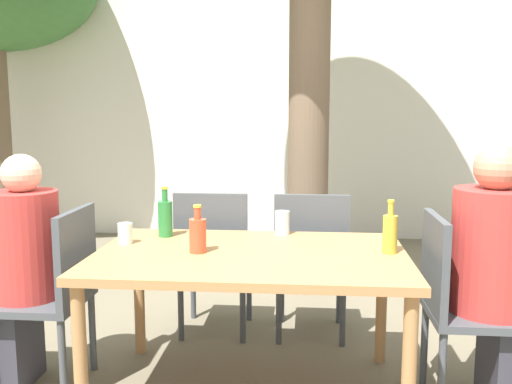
% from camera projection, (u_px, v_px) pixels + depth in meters
% --- Properties ---
extents(cafe_building_wall, '(10.00, 0.08, 2.80)m').
position_uv_depth(cafe_building_wall, '(283.00, 110.00, 6.19)').
color(cafe_building_wall, white).
rests_on(cafe_building_wall, ground_plane).
extents(dining_table_front, '(1.50, 0.98, 0.72)m').
position_uv_depth(dining_table_front, '(250.00, 267.00, 2.75)').
color(dining_table_front, '#B27F4C').
rests_on(dining_table_front, ground_plane).
extents(patio_chair_0, '(0.44, 0.44, 0.92)m').
position_uv_depth(patio_chair_0, '(56.00, 287.00, 2.86)').
color(patio_chair_0, '#474C51').
rests_on(patio_chair_0, ground_plane).
extents(patio_chair_1, '(0.44, 0.44, 0.92)m').
position_uv_depth(patio_chair_1, '(458.00, 298.00, 2.68)').
color(patio_chair_1, '#474C51').
rests_on(patio_chair_1, ground_plane).
extents(patio_chair_2, '(0.44, 0.44, 0.92)m').
position_uv_depth(patio_chair_2, '(214.00, 254.00, 3.51)').
color(patio_chair_2, '#474C51').
rests_on(patio_chair_2, ground_plane).
extents(patio_chair_3, '(0.44, 0.44, 0.92)m').
position_uv_depth(patio_chair_3, '(311.00, 256.00, 3.46)').
color(patio_chair_3, '#474C51').
rests_on(patio_chair_3, ground_plane).
extents(person_seated_0, '(0.57, 0.34, 1.19)m').
position_uv_depth(person_seated_0, '(11.00, 284.00, 2.88)').
color(person_seated_0, '#383842').
rests_on(person_seated_0, ground_plane).
extents(person_seated_1, '(0.59, 0.38, 1.25)m').
position_uv_depth(person_seated_1, '(508.00, 291.00, 2.66)').
color(person_seated_1, '#383842').
rests_on(person_seated_1, ground_plane).
extents(oil_cruet_0, '(0.07, 0.07, 0.26)m').
position_uv_depth(oil_cruet_0, '(390.00, 233.00, 2.71)').
color(oil_cruet_0, gold).
rests_on(oil_cruet_0, dining_table_front).
extents(soda_bottle_1, '(0.08, 0.08, 0.23)m').
position_uv_depth(soda_bottle_1, '(198.00, 234.00, 2.73)').
color(soda_bottle_1, '#DB4C2D').
rests_on(soda_bottle_1, dining_table_front).
extents(green_bottle_2, '(0.08, 0.08, 0.27)m').
position_uv_depth(green_bottle_2, '(165.00, 217.00, 3.07)').
color(green_bottle_2, '#287A38').
rests_on(green_bottle_2, dining_table_front).
extents(drinking_glass_0, '(0.07, 0.07, 0.11)m').
position_uv_depth(drinking_glass_0, '(125.00, 233.00, 2.91)').
color(drinking_glass_0, silver).
rests_on(drinking_glass_0, dining_table_front).
extents(drinking_glass_1, '(0.08, 0.08, 0.13)m').
position_uv_depth(drinking_glass_1, '(282.00, 223.00, 3.13)').
color(drinking_glass_1, silver).
rests_on(drinking_glass_1, dining_table_front).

